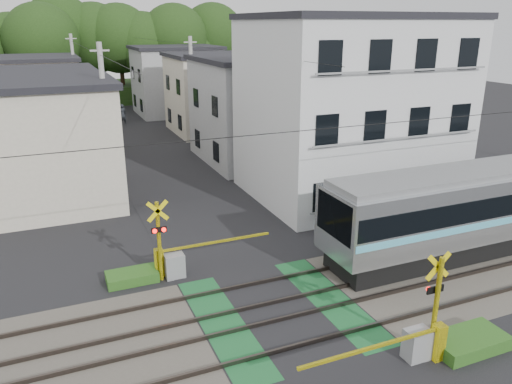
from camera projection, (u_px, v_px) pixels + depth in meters
name	position (u px, v px, depth m)	size (l,w,h in m)	color
ground	(279.00, 312.00, 16.09)	(120.00, 120.00, 0.00)	black
track_bed	(279.00, 311.00, 16.08)	(120.00, 120.00, 0.14)	#47423A
crossing_signal_near	(422.00, 337.00, 13.62)	(4.74, 0.65, 3.09)	yellow
crossing_signal_far	(172.00, 259.00, 18.09)	(4.74, 0.65, 3.09)	yellow
apartment_block	(349.00, 108.00, 26.00)	(10.20, 8.36, 9.30)	silver
houses_row	(136.00, 101.00, 37.74)	(22.07, 31.35, 6.80)	beige
tree_hill	(96.00, 49.00, 55.99)	(40.00, 13.08, 11.97)	#1F3A13
catenary	(437.00, 181.00, 17.14)	(60.00, 5.04, 7.00)	#2D2D33
utility_poles	(123.00, 96.00, 34.45)	(7.90, 42.00, 8.00)	#A5A5A0
pedestrian	(122.00, 114.00, 45.83)	(0.67, 0.44, 1.83)	#21252A
weed_patches	(328.00, 297.00, 16.60)	(10.25, 8.80, 0.40)	#2D5E1E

